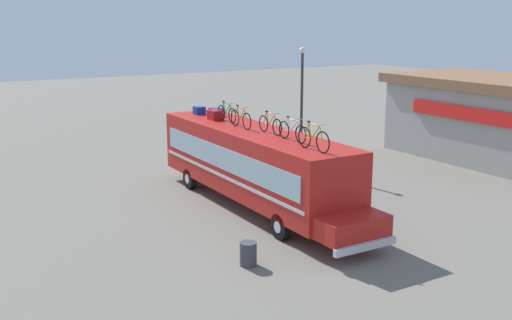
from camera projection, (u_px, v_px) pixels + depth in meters
name	position (u px, v px, depth m)	size (l,w,h in m)	color
ground_plane	(252.00, 205.00, 24.88)	(120.00, 120.00, 0.00)	slate
bus	(254.00, 162.00, 24.31)	(12.97, 2.64, 3.18)	red
luggage_bag_1	(199.00, 110.00, 28.01)	(0.48, 0.46, 0.35)	#193899
luggage_bag_2	(217.00, 112.00, 27.44)	(0.65, 0.50, 0.36)	#193899
luggage_bag_3	(215.00, 115.00, 26.47)	(0.68, 0.49, 0.42)	maroon
rooftop_bicycle_1	(227.00, 113.00, 25.89)	(1.67, 0.44, 0.88)	black
rooftop_bicycle_2	(241.00, 119.00, 24.38)	(1.67, 0.44, 0.92)	black
rooftop_bicycle_3	(270.00, 124.00, 23.15)	(1.64, 0.44, 0.87)	black
rooftop_bicycle_4	(292.00, 131.00, 21.72)	(1.73, 0.44, 0.88)	black
rooftop_bicycle_5	(313.00, 139.00, 20.14)	(1.78, 0.44, 0.97)	black
roadside_building	(507.00, 120.00, 32.22)	(12.87, 6.83, 4.46)	#9E9E99
trash_bin	(248.00, 254.00, 18.68)	(0.53, 0.53, 0.75)	#3F3F47
street_lamp	(302.00, 99.00, 30.20)	(0.32, 0.32, 6.17)	#38383D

